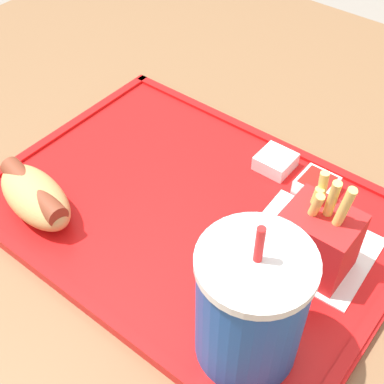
{
  "coord_description": "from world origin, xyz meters",
  "views": [
    {
      "loc": [
        -0.25,
        0.3,
        1.24
      ],
      "look_at": [
        0.0,
        -0.02,
        0.82
      ],
      "focal_mm": 50.0,
      "sensor_mm": 36.0,
      "label": 1
    }
  ],
  "objects": [
    {
      "name": "fries_carton",
      "position": [
        -0.14,
        -0.04,
        0.83
      ],
      "size": [
        0.07,
        0.06,
        0.12
      ],
      "color": "red",
      "rests_on": "food_tray"
    },
    {
      "name": "food_tray",
      "position": [
        0.0,
        -0.02,
        0.78
      ],
      "size": [
        0.45,
        0.33,
        0.01
      ],
      "color": "red",
      "rests_on": "dining_table"
    },
    {
      "name": "soda_cup",
      "position": [
        -0.14,
        0.08,
        0.85
      ],
      "size": [
        0.1,
        0.1,
        0.16
      ],
      "color": "#194CA5",
      "rests_on": "food_tray"
    },
    {
      "name": "sauce_cup_ketchup",
      "position": [
        -0.09,
        -0.13,
        0.8
      ],
      "size": [
        0.04,
        0.04,
        0.02
      ],
      "color": "silver",
      "rests_on": "food_tray"
    },
    {
      "name": "paper_napkin",
      "position": [
        -0.13,
        -0.06,
        0.79
      ],
      "size": [
        0.13,
        0.12,
        0.0
      ],
      "color": "white",
      "rests_on": "food_tray"
    },
    {
      "name": "sauce_cup_mayo",
      "position": [
        -0.03,
        -0.14,
        0.8
      ],
      "size": [
        0.04,
        0.04,
        0.02
      ],
      "color": "silver",
      "rests_on": "food_tray"
    },
    {
      "name": "dining_table",
      "position": [
        0.0,
        0.0,
        0.39
      ],
      "size": [
        1.2,
        1.16,
        0.78
      ],
      "color": "brown",
      "rests_on": "ground_plane"
    },
    {
      "name": "hot_dog_far",
      "position": [
        0.14,
        0.09,
        0.81
      ],
      "size": [
        0.12,
        0.08,
        0.05
      ],
      "color": "tan",
      "rests_on": "food_tray"
    }
  ]
}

